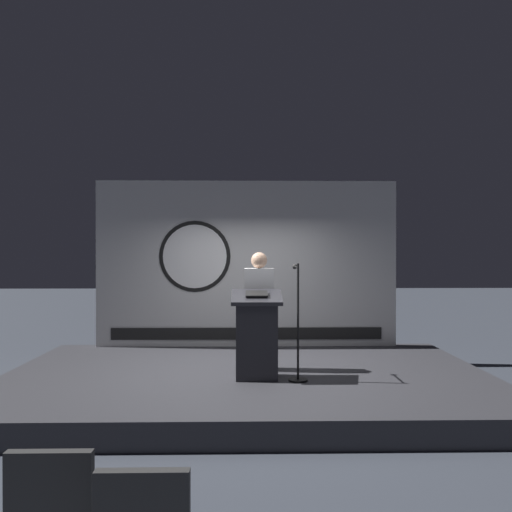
{
  "coord_description": "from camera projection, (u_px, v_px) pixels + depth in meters",
  "views": [
    {
      "loc": [
        -0.01,
        -6.73,
        1.89
      ],
      "look_at": [
        0.12,
        0.04,
        1.85
      ],
      "focal_mm": 35.27,
      "sensor_mm": 36.0,
      "label": 1
    }
  ],
  "objects": [
    {
      "name": "podium",
      "position": [
        257.0,
        336.0,
        6.37
      ],
      "size": [
        0.64,
        0.5,
        1.12
      ],
      "color": "#26262B",
      "rests_on": "stage_platform"
    },
    {
      "name": "ground_plane",
      "position": [
        247.0,
        394.0,
        6.74
      ],
      "size": [
        40.0,
        40.0,
        0.0
      ],
      "primitive_type": "plane",
      "color": "#383D47"
    },
    {
      "name": "stage_platform",
      "position": [
        247.0,
        383.0,
        6.74
      ],
      "size": [
        6.4,
        4.0,
        0.3
      ],
      "primitive_type": "cube",
      "color": "#333338",
      "rests_on": "ground"
    },
    {
      "name": "microphone_stand",
      "position": [
        298.0,
        338.0,
        6.29
      ],
      "size": [
        0.24,
        0.57,
        1.46
      ],
      "color": "black",
      "rests_on": "stage_platform"
    },
    {
      "name": "speaker_person",
      "position": [
        259.0,
        310.0,
        6.85
      ],
      "size": [
        0.4,
        0.26,
        1.6
      ],
      "color": "black",
      "rests_on": "stage_platform"
    },
    {
      "name": "banner_display",
      "position": [
        245.0,
        264.0,
        8.57
      ],
      "size": [
        5.1,
        0.12,
        2.82
      ],
      "color": "silver",
      "rests_on": "stage_platform"
    }
  ]
}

